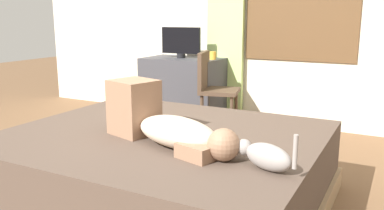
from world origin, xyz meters
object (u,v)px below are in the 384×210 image
Objects in this scene: person_lying at (165,124)px; cup at (213,56)px; cat at (265,156)px; chair_by_desk at (213,86)px; bed at (164,169)px; tv_monitor at (181,42)px; desk at (183,89)px.

person_lying is 10.56× the size of cup.
chair_by_desk reaches higher than cat.
bed is 2.33m from tv_monitor.
tv_monitor reaches higher than chair_by_desk.
chair_by_desk is (-0.41, 1.63, 0.26)m from bed.
cup is (-0.58, 2.00, 0.54)m from bed.
person_lying is 2.44m from desk.
tv_monitor is 0.56× the size of chair_by_desk.
cat is 2.27m from chair_by_desk.
cat is at bearing -58.80° from chair_by_desk.
cup is (-0.71, 2.18, 0.18)m from person_lying.
tv_monitor is 5.43× the size of cup.
cat is (0.77, -0.31, 0.32)m from bed.
person_lying is 2.30m from cup.
cat is at bearing -52.77° from tv_monitor.
cup is at bearing 120.29° from cat.
desk reaches higher than cat.
bed is 4.12× the size of tv_monitor.
tv_monitor is (-1.11, 2.18, 0.32)m from person_lying.
bed is 5.83× the size of cat.
cup reaches higher than cat.
cat is at bearing -59.71° from cup.
tv_monitor is at bearing 127.23° from cat.
cup reaches higher than bed.
cup is at bearing 0.66° from tv_monitor.
chair_by_desk reaches higher than bed.
tv_monitor is 0.80m from chair_by_desk.
cat reaches higher than bed.
tv_monitor is at bearing 180.00° from desk.
tv_monitor reaches higher than bed.
tv_monitor reaches higher than desk.
bed is 1.71m from chair_by_desk.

